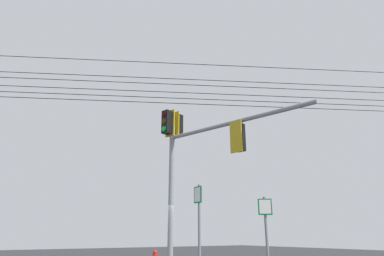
# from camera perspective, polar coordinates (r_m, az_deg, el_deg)

# --- Properties ---
(signal_mast_assembly) EXTENTS (5.68, 2.09, 6.10)m
(signal_mast_assembly) POSITION_cam_1_polar(r_m,az_deg,el_deg) (12.07, -0.14, -4.00)
(signal_mast_assembly) COLOR gray
(signal_mast_assembly) RESTS_ON ground
(route_sign_primary) EXTENTS (0.31, 0.10, 2.75)m
(route_sign_primary) POSITION_cam_1_polar(r_m,az_deg,el_deg) (8.87, 1.19, -16.46)
(route_sign_primary) COLOR slate
(route_sign_primary) RESTS_ON ground
(route_sign_secondary) EXTENTS (0.24, 0.30, 2.43)m
(route_sign_secondary) POSITION_cam_1_polar(r_m,az_deg,el_deg) (8.98, 12.48, -17.12)
(route_sign_secondary) COLOR slate
(route_sign_secondary) RESTS_ON ground
(overhead_wire_span) EXTENTS (14.85, 26.02, 2.29)m
(overhead_wire_span) POSITION_cam_1_polar(r_m,az_deg,el_deg) (13.71, -8.94, 7.17)
(overhead_wire_span) COLOR black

